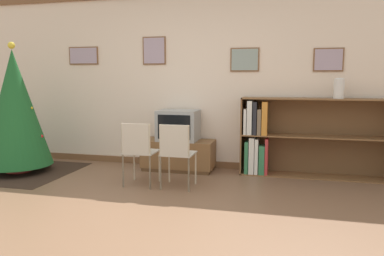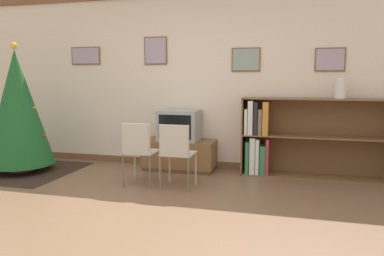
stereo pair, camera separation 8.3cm
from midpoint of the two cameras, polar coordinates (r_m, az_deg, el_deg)
ground_plane at (r=3.72m, az=-7.91°, el=-14.15°), size 24.00×24.00×0.00m
wall_back at (r=5.78m, az=1.32°, el=7.37°), size 8.82×0.11×2.70m
area_rug at (r=6.15m, az=-24.19°, el=-5.96°), size 1.57×1.51×0.01m
christmas_tree at (r=6.01m, az=-24.67°, el=2.77°), size 0.98×0.98×1.88m
tv_console at (r=5.65m, az=-1.49°, el=-4.11°), size 1.07×0.48×0.45m
television at (r=5.57m, az=-1.51°, el=0.42°), size 0.59×0.47×0.45m
folding_chair_left at (r=4.80m, az=-7.59°, el=-3.29°), size 0.40×0.40×0.82m
folding_chair_right at (r=4.64m, az=-1.89°, el=-3.62°), size 0.40×0.40×0.82m
bookshelf at (r=5.45m, az=15.21°, el=-1.51°), size 2.10×0.36×1.10m
vase at (r=5.37m, az=22.11°, el=5.64°), size 0.14×0.14×0.27m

